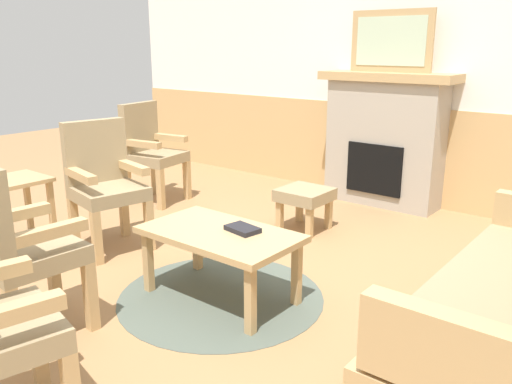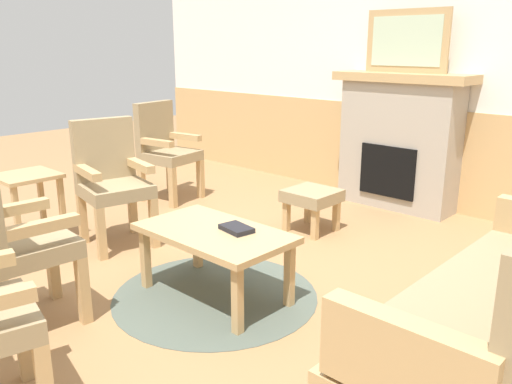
# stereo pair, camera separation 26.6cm
# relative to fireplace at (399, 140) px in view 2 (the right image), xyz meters

# --- Properties ---
(ground_plane) EXTENTS (14.00, 14.00, 0.00)m
(ground_plane) POSITION_rel_fireplace_xyz_m (0.00, -2.35, -0.65)
(ground_plane) COLOR #997047
(wall_back) EXTENTS (7.20, 0.14, 2.70)m
(wall_back) POSITION_rel_fireplace_xyz_m (0.00, 0.25, 0.66)
(wall_back) COLOR white
(wall_back) RESTS_ON ground_plane
(fireplace) EXTENTS (1.30, 0.44, 1.28)m
(fireplace) POSITION_rel_fireplace_xyz_m (0.00, 0.00, 0.00)
(fireplace) COLOR #A39989
(fireplace) RESTS_ON ground_plane
(framed_picture) EXTENTS (0.80, 0.04, 0.56)m
(framed_picture) POSITION_rel_fireplace_xyz_m (0.00, 0.00, 0.91)
(framed_picture) COLOR tan
(framed_picture) RESTS_ON fireplace
(couch) EXTENTS (0.70, 1.80, 0.98)m
(couch) POSITION_rel_fireplace_xyz_m (1.76, -2.27, -0.26)
(couch) COLOR tan
(couch) RESTS_ON ground_plane
(coffee_table) EXTENTS (0.96, 0.56, 0.44)m
(coffee_table) POSITION_rel_fireplace_xyz_m (0.13, -2.51, -0.27)
(coffee_table) COLOR tan
(coffee_table) RESTS_ON ground_plane
(round_rug) EXTENTS (1.29, 1.29, 0.01)m
(round_rug) POSITION_rel_fireplace_xyz_m (0.13, -2.51, -0.65)
(round_rug) COLOR #4C564C
(round_rug) RESTS_ON ground_plane
(book_on_table) EXTENTS (0.22, 0.16, 0.03)m
(book_on_table) POSITION_rel_fireplace_xyz_m (0.24, -2.43, -0.20)
(book_on_table) COLOR black
(book_on_table) RESTS_ON coffee_table
(footstool) EXTENTS (0.40, 0.40, 0.36)m
(footstool) POSITION_rel_fireplace_xyz_m (-0.16, -1.14, -0.37)
(footstool) COLOR tan
(footstool) RESTS_ON ground_plane
(armchair_near_fireplace) EXTENTS (0.57, 0.57, 0.98)m
(armchair_near_fireplace) POSITION_rel_fireplace_xyz_m (-1.15, -2.42, -0.11)
(armchair_near_fireplace) COLOR tan
(armchair_near_fireplace) RESTS_ON ground_plane
(armchair_by_window_left) EXTENTS (0.55, 0.55, 0.98)m
(armchair_by_window_left) POSITION_rel_fireplace_xyz_m (-1.86, -1.36, -0.11)
(armchair_by_window_left) COLOR tan
(armchair_by_window_left) RESTS_ON ground_plane
(armchair_front_center) EXTENTS (0.51, 0.51, 0.98)m
(armchair_front_center) POSITION_rel_fireplace_xyz_m (-0.40, -3.51, -0.11)
(armchair_front_center) COLOR tan
(armchair_front_center) RESTS_ON ground_plane
(side_table) EXTENTS (0.44, 0.44, 0.55)m
(side_table) POSITION_rel_fireplace_xyz_m (-1.67, -2.85, -0.22)
(side_table) COLOR tan
(side_table) RESTS_ON ground_plane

